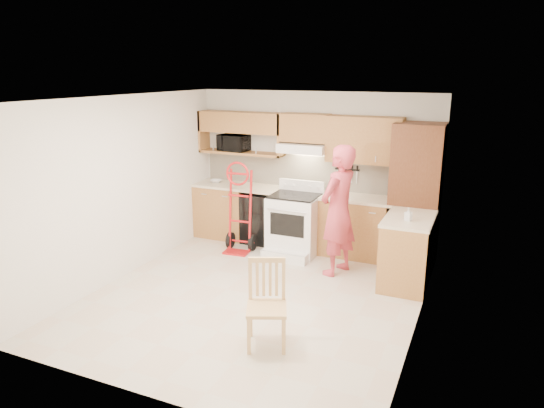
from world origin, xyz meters
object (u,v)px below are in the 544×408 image
Objects in this scene: range at (293,220)px; hand_truck at (238,212)px; dining_chair at (267,305)px; person at (338,211)px; microwave at (234,143)px.

range is 0.88m from hand_truck.
dining_chair is (1.57, -2.39, -0.20)m from hand_truck.
dining_chair is at bearing -61.18° from hand_truck.
person is 1.41× the size of hand_truck.
microwave is at bearing 99.82° from dining_chair.
person is 1.72m from hand_truck.
hand_truck is at bearing -163.42° from range.
range is 1.03m from person.
person is 2.23m from dining_chair.
range is 0.85× the size of hand_truck.
microwave is 0.38× the size of hand_truck.
microwave is 2.44m from person.
dining_chair is at bearing -74.55° from range.
range is 2.74m from dining_chair.
hand_truck reaches higher than dining_chair.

